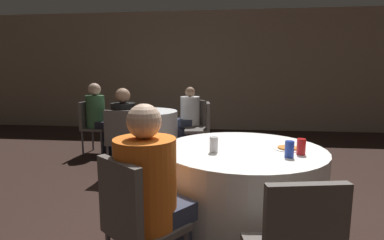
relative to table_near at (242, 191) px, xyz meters
name	(u,v)px	position (x,y,z in m)	size (l,w,h in m)	color
wall_back	(235,71)	(0.06, 4.81, 1.03)	(16.00, 0.06, 2.80)	gray
table_near	(242,191)	(0.00, 0.00, 0.00)	(1.34, 1.34, 0.75)	white
table_far	(145,133)	(-1.47, 2.28, 0.00)	(1.08, 1.08, 0.75)	white
chair_near_southwest	(134,217)	(-0.67, -0.85, 0.16)	(0.56, 0.56, 0.88)	#59514C
chair_far_south	(121,136)	(-1.52, 1.33, 0.16)	(0.42, 0.43, 0.88)	#59514C
chair_far_northeast	(195,120)	(-0.70, 2.84, 0.16)	(0.56, 0.56, 0.88)	#59514C
chair_far_west	(91,122)	(-2.42, 2.34, 0.16)	(0.43, 0.42, 0.88)	#59514C
chair_far_east	(203,124)	(-0.52, 2.39, 0.16)	(0.45, 0.44, 0.88)	#59514C
person_black_shirt	(126,130)	(-1.51, 1.49, 0.21)	(0.33, 0.50, 1.16)	black
person_white_shirt	(187,118)	(-0.83, 2.75, 0.20)	(0.48, 0.46, 1.12)	#33384C
person_orange_shirt	(154,196)	(-0.57, -0.73, 0.24)	(0.49, 0.50, 1.19)	#33384C
person_green_jacket	(100,119)	(-2.26, 2.33, 0.22)	(0.49, 0.32, 1.19)	black
pizza_plate_near	(288,148)	(0.36, 0.00, 0.38)	(0.22, 0.22, 0.02)	white
soda_can_silver	(214,145)	(-0.23, -0.17, 0.43)	(0.07, 0.07, 0.12)	silver
soda_can_red	(301,147)	(0.43, -0.15, 0.43)	(0.07, 0.07, 0.12)	red
soda_can_blue	(289,149)	(0.32, -0.24, 0.43)	(0.07, 0.07, 0.12)	#1E38A5
bottle_far	(121,104)	(-1.88, 2.36, 0.48)	(0.09, 0.09, 0.21)	silver
cup_far	(126,109)	(-1.74, 2.18, 0.42)	(0.08, 0.08, 0.10)	white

